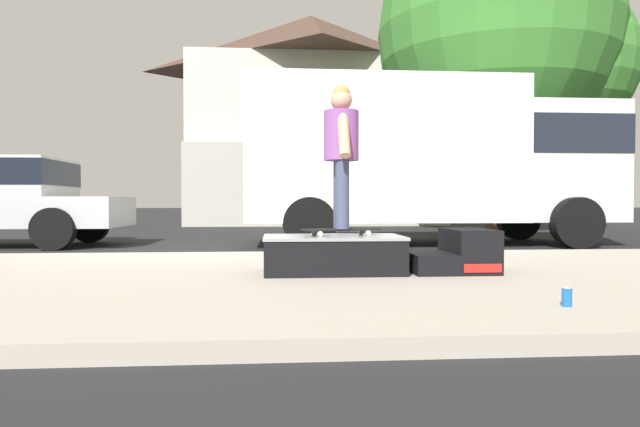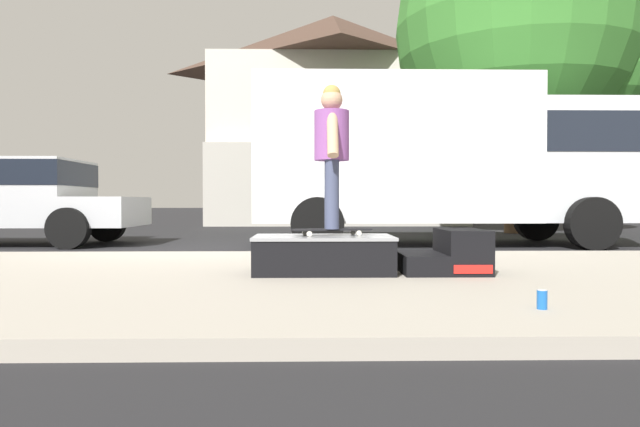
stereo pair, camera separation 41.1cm
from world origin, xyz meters
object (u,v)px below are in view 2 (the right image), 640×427
Objects in this scene: kicker_ramp at (449,255)px; skateboard at (332,230)px; box_truck at (441,155)px; street_tree_main at (531,36)px; skater_kid at (332,144)px; soda_can at (542,299)px; skate_box at (323,253)px.

skateboard is at bearing 178.44° from kicker_ramp.
street_tree_main is (3.28, 3.93, 3.45)m from box_truck.
skater_kid is at bearing -114.33° from box_truck.
skateboard is at bearing 45.00° from skater_kid.
box_truck is (1.00, 6.96, 1.52)m from soda_can.
street_tree_main is (5.65, 9.02, 4.84)m from skate_box.
box_truck is (2.37, 5.08, 1.39)m from skate_box.
soda_can is at bearing -86.07° from kicker_ramp.
box_truck reaches higher than skateboard.
kicker_ramp is 11.15m from street_tree_main.
kicker_ramp is at bearing -1.56° from skateboard.
skater_kid is 0.20× the size of box_truck.
street_tree_main reaches higher than soda_can.
street_tree_main is at bearing 58.22° from skater_kid.
kicker_ramp is 6.48× the size of soda_can.
street_tree_main reaches higher than skater_kid.
skate_box reaches higher than soda_can.
street_tree_main reaches higher than skateboard.
soda_can is (0.13, -1.88, -0.11)m from kicker_ramp.
street_tree_main reaches higher than skate_box.
skater_kid reaches higher than kicker_ramp.
skater_kid reaches higher than soda_can.
kicker_ramp is at bearing -116.06° from street_tree_main.
box_truck is (2.29, 5.05, 1.16)m from skateboard.
soda_can is (1.37, -1.88, -0.13)m from skate_box.
skateboard is 0.84m from skater_kid.
kicker_ramp is 0.12× the size of box_truck.
soda_can is at bearing -53.89° from skate_box.
skater_kid is 5.56m from box_truck.
skateboard reaches higher than soda_can.
skateboard is 0.12× the size of box_truck.
skater_kid is at bearing 178.44° from kicker_ramp.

